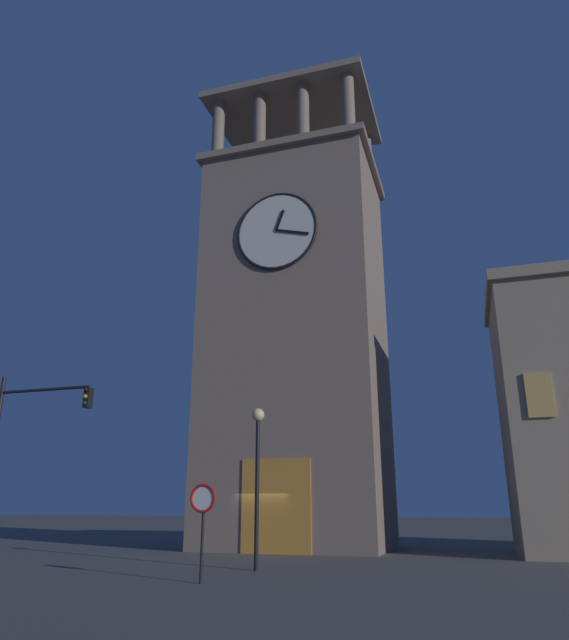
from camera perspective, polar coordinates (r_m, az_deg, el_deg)
ground_plane at (r=27.54m, az=-1.88°, el=-21.99°), size 200.00×200.00×0.00m
clocktower at (r=31.23m, az=1.24°, el=-1.44°), size 9.42×7.65×28.09m
traffic_signal_near at (r=24.31m, az=-24.53°, el=-10.43°), size 4.19×0.41×6.83m
street_lamp at (r=20.01m, az=-2.68°, el=-13.16°), size 0.44×0.44×5.18m
no_horn_sign at (r=16.82m, az=-8.05°, el=-17.64°), size 0.78×0.14×2.55m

